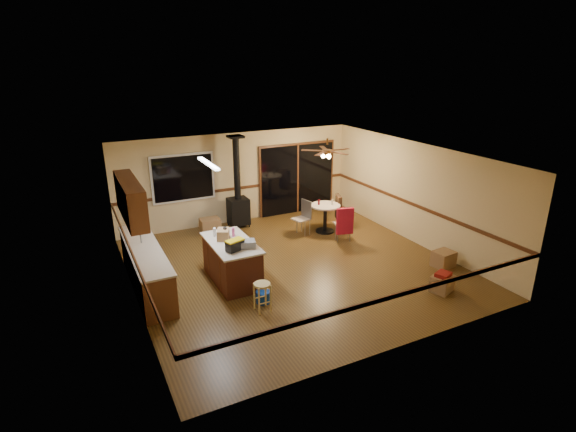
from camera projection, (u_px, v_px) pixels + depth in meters
floor at (294, 267)px, 10.40m from camera, size 7.00×7.00×0.00m
ceiling at (294, 156)px, 9.53m from camera, size 7.00×7.00×0.00m
wall_back at (238, 178)px, 12.92m from camera, size 7.00×0.00×7.00m
wall_front at (397, 280)px, 7.02m from camera, size 7.00×0.00×7.00m
wall_left at (130, 241)px, 8.49m from camera, size 0.00×7.00×7.00m
wall_right at (416, 193)px, 11.45m from camera, size 0.00×7.00×7.00m
chair_rail at (294, 226)px, 10.07m from camera, size 7.00×7.00×0.08m
window at (183, 178)px, 12.13m from camera, size 1.72×0.10×1.32m
sliding_door at (297, 179)px, 13.76m from camera, size 2.52×0.10×2.10m
lower_cabinets at (146, 269)px, 9.33m from camera, size 0.60×3.00×0.86m
countertop at (144, 249)px, 9.18m from camera, size 0.64×3.04×0.04m
upper_cabinets at (130, 200)px, 8.95m from camera, size 0.35×2.00×0.80m
kitchen_island at (232, 261)px, 9.62m from camera, size 0.88×1.68×0.90m
wood_stove at (238, 202)px, 12.64m from camera, size 0.55×0.50×2.52m
ceiling_fan at (327, 153)px, 11.75m from camera, size 0.24×0.24×0.55m
fluorescent_strip at (208, 164)px, 9.04m from camera, size 0.10×1.20×0.04m
toolbox_grey at (243, 244)px, 9.17m from camera, size 0.53×0.38×0.15m
toolbox_black at (235, 246)px, 9.03m from camera, size 0.40×0.29×0.20m
toolbox_yellow_lid at (235, 240)px, 9.00m from camera, size 0.42×0.31×0.03m
box_on_island at (223, 234)px, 9.58m from camera, size 0.36×0.40×0.22m
bottle_dark at (225, 233)px, 9.60m from camera, size 0.09×0.09×0.26m
bottle_pink at (233, 232)px, 9.74m from camera, size 0.08×0.08×0.20m
bottle_white at (215, 232)px, 9.74m from camera, size 0.08×0.08×0.19m
bar_stool at (262, 297)px, 8.52m from camera, size 0.34×0.34×0.57m
blue_bucket at (263, 297)px, 8.86m from camera, size 0.35×0.35×0.24m
dining_table at (325, 214)px, 12.31m from camera, size 0.82×0.82×0.78m
glass_red at (319, 202)px, 12.22m from camera, size 0.06×0.06×0.15m
glass_cream at (332, 202)px, 12.24m from camera, size 0.07×0.07×0.13m
chair_left at (304, 213)px, 12.14m from camera, size 0.48×0.48×0.51m
chair_near at (345, 221)px, 11.57m from camera, size 0.53×0.56×0.70m
chair_right at (339, 207)px, 12.61m from camera, size 0.58×0.56×0.70m
box_under_window at (210, 226)px, 12.32m from camera, size 0.54×0.44×0.42m
box_corner_a at (442, 284)px, 9.27m from camera, size 0.54×0.50×0.34m
box_corner_b at (443, 259)px, 10.36m from camera, size 0.50×0.44×0.37m
box_small_red at (443, 274)px, 9.20m from camera, size 0.37×0.34×0.08m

